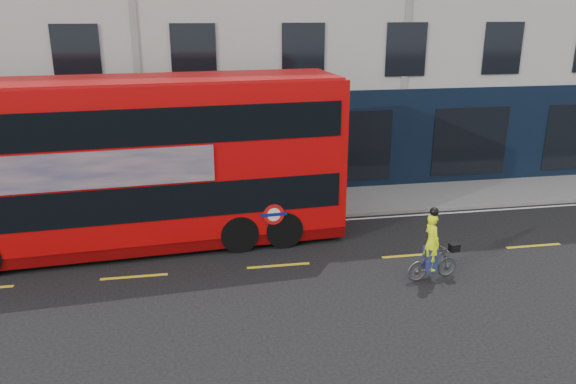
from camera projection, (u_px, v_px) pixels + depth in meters
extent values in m
plane|color=black|center=(129.00, 304.00, 13.94)|extent=(120.00, 120.00, 0.00)
cube|color=gray|center=(146.00, 213.00, 20.01)|extent=(60.00, 3.00, 0.12)
cube|color=slate|center=(143.00, 228.00, 18.60)|extent=(60.00, 0.12, 0.13)
cube|color=black|center=(144.00, 150.00, 20.79)|extent=(50.00, 0.08, 4.00)
cube|color=silver|center=(142.00, 233.00, 18.34)|extent=(58.00, 0.10, 0.01)
cube|color=#BE0708|center=(131.00, 158.00, 16.62)|extent=(12.76, 3.75, 4.52)
cube|color=#5F0304|center=(138.00, 234.00, 17.38)|extent=(12.75, 3.69, 0.34)
cube|color=black|center=(134.00, 190.00, 16.93)|extent=(12.26, 3.75, 1.03)
cube|color=black|center=(127.00, 119.00, 16.26)|extent=(12.26, 3.75, 1.03)
cube|color=#9D0B0B|center=(124.00, 80.00, 15.91)|extent=(12.50, 3.62, 0.09)
cube|color=black|center=(332.00, 175.00, 18.40)|extent=(0.22, 2.57, 1.03)
cube|color=black|center=(334.00, 110.00, 17.72)|extent=(0.22, 2.57, 1.03)
cube|color=tan|center=(86.00, 171.00, 14.98)|extent=(6.85, 0.53, 1.03)
cylinder|color=red|center=(274.00, 215.00, 16.71)|extent=(0.64, 0.07, 0.64)
cylinder|color=white|center=(274.00, 215.00, 16.71)|extent=(0.41, 0.05, 0.41)
cube|color=#0C1459|center=(274.00, 215.00, 16.71)|extent=(0.80, 0.08, 0.10)
cylinder|color=black|center=(274.00, 215.00, 18.32)|extent=(1.35, 2.98, 1.14)
cylinder|color=black|center=(233.00, 219.00, 18.00)|extent=(1.35, 2.98, 1.14)
imported|color=#484A4D|center=(433.00, 263.00, 15.10)|extent=(1.56, 0.64, 0.91)
imported|color=#D1EE0D|center=(432.00, 242.00, 14.87)|extent=(0.45, 0.61, 1.55)
cube|color=black|center=(454.00, 247.00, 15.17)|extent=(0.29, 0.24, 0.21)
cube|color=navy|center=(430.00, 259.00, 15.02)|extent=(0.33, 0.39, 0.65)
sphere|color=black|center=(434.00, 212.00, 14.61)|extent=(0.24, 0.24, 0.24)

